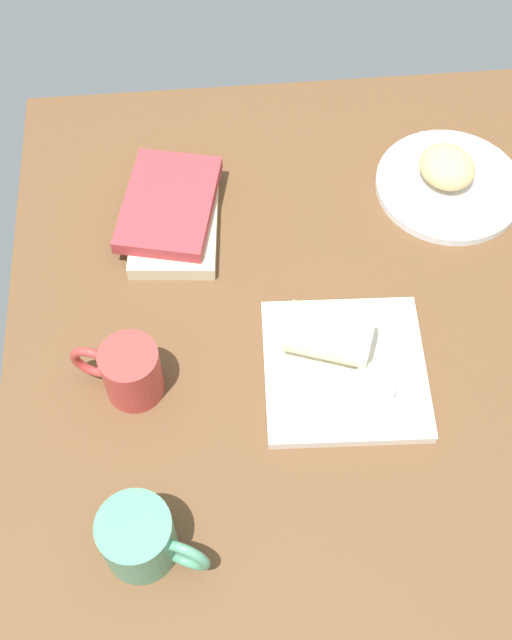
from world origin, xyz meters
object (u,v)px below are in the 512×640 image
Objects in this scene: sauce_cup at (374,386)px; second_mug at (141,538)px; round_plate at (449,186)px; book_stack at (172,213)px; breakfast_wrap at (326,336)px; coffee_mug at (129,371)px; scone_pastry at (447,167)px; square_plate at (345,370)px.

sauce_cup is 35.86cm from second_mug.
round_plate is 1.80× the size of second_mug.
round_plate is 44.16cm from book_stack.
breakfast_wrap is 0.49× the size of book_stack.
breakfast_wrap reaches higher than book_stack.
round_plate is at bearing -58.17° from coffee_mug.
sauce_cup is (-36.46, 17.58, -1.23)cm from scone_pastry.
round_plate is 39.89cm from sauce_cup.
square_plate is (-32.66, 20.74, -3.18)cm from scone_pastry.
round_plate is 37.54cm from breakfast_wrap.
round_plate is 1.01× the size of book_stack.
breakfast_wrap is (6.85, 5.68, 2.37)cm from sauce_cup.
book_stack is (32.19, 25.71, -0.39)cm from sauce_cup.
breakfast_wrap is 35.53cm from second_mug.
coffee_mug reaches higher than square_plate.
coffee_mug is 22.38cm from second_mug.
second_mug is (-22.06, 27.66, 3.77)cm from square_plate.
scone_pastry is at bearing -32.41° from square_plate.
scone_pastry is at bearing -25.74° from sauce_cup.
scone_pastry reaches higher than sauce_cup.
square_plate is 36.30cm from book_stack.
square_plate is at bearing -90.56° from coffee_mug.
second_mug reaches higher than scone_pastry.
second_mug is at bearing 120.64° from sauce_cup.
sauce_cup is 0.48× the size of coffee_mug.
scone_pastry is at bearing -84.37° from book_stack.
sauce_cup reaches higher than round_plate.
breakfast_wrap is at bearing -45.04° from second_mug.
coffee_mug is at bearing 121.83° from round_plate.
breakfast_wrap reaches higher than round_plate.
square_plate is (-31.58, 21.45, 0.10)cm from round_plate.
square_plate is at bearing -51.43° from second_mug.
second_mug is at bearing 128.57° from square_plate.
second_mug reaches higher than round_plate.
second_mug is at bearing 137.52° from round_plate.
sauce_cup is (-3.80, -3.15, 1.95)cm from square_plate.
second_mug is (-53.64, 49.11, 3.87)cm from round_plate.
second_mug reaches higher than book_stack.
square_plate reaches higher than round_plate.
book_stack is (-3.20, 44.01, 1.66)cm from round_plate.
round_plate is 3.52cm from scone_pastry.
coffee_mug reaches higher than book_stack.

